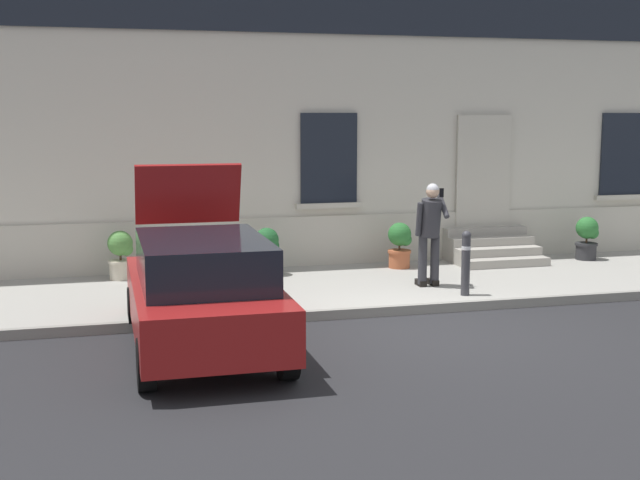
# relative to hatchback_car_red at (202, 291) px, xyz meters

# --- Properties ---
(ground_plane) EXTENTS (80.00, 80.00, 0.00)m
(ground_plane) POSITION_rel_hatchback_car_red_xyz_m (3.14, 0.29, -0.80)
(ground_plane) COLOR #232326
(sidewalk) EXTENTS (24.00, 3.60, 0.15)m
(sidewalk) POSITION_rel_hatchback_car_red_xyz_m (3.14, 3.09, -0.72)
(sidewalk) COLOR #99968E
(sidewalk) RESTS_ON ground
(curb_edge) EXTENTS (24.00, 0.12, 0.15)m
(curb_edge) POSITION_rel_hatchback_car_red_xyz_m (3.14, 1.23, -0.72)
(curb_edge) COLOR gray
(curb_edge) RESTS_ON ground
(building_facade) EXTENTS (24.00, 1.52, 7.50)m
(building_facade) POSITION_rel_hatchback_car_red_xyz_m (3.15, 5.57, 2.93)
(building_facade) COLOR beige
(building_facade) RESTS_ON ground
(entrance_stoop) EXTENTS (1.72, 1.28, 0.64)m
(entrance_stoop) POSITION_rel_hatchback_car_red_xyz_m (6.20, 4.41, -0.41)
(entrance_stoop) COLOR #9E998E
(entrance_stoop) RESTS_ON sidewalk
(hatchback_car_red) EXTENTS (1.80, 4.07, 2.34)m
(hatchback_car_red) POSITION_rel_hatchback_car_red_xyz_m (0.00, 0.00, 0.00)
(hatchback_car_red) COLOR maroon
(hatchback_car_red) RESTS_ON ground
(bollard_near_person) EXTENTS (0.15, 0.15, 1.04)m
(bollard_near_person) POSITION_rel_hatchback_car_red_xyz_m (4.39, 1.64, -0.09)
(bollard_near_person) COLOR #333338
(bollard_near_person) RESTS_ON sidewalk
(bollard_far_left) EXTENTS (0.15, 0.15, 1.04)m
(bollard_far_left) POSITION_rel_hatchback_car_red_xyz_m (0.88, 1.64, -0.09)
(bollard_far_left) COLOR #333338
(bollard_far_left) RESTS_ON sidewalk
(person_on_phone) EXTENTS (0.51, 0.50, 1.75)m
(person_on_phone) POSITION_rel_hatchback_car_red_xyz_m (4.09, 2.43, 0.35)
(person_on_phone) COLOR #2D2D33
(person_on_phone) RESTS_ON sidewalk
(planter_cream) EXTENTS (0.44, 0.44, 0.86)m
(planter_cream) POSITION_rel_hatchback_car_red_xyz_m (-0.91, 4.39, -0.19)
(planter_cream) COLOR beige
(planter_cream) RESTS_ON sidewalk
(planter_olive) EXTENTS (0.44, 0.44, 0.86)m
(planter_olive) POSITION_rel_hatchback_car_red_xyz_m (1.65, 4.12, -0.19)
(planter_olive) COLOR #606B38
(planter_olive) RESTS_ON sidewalk
(planter_terracotta) EXTENTS (0.44, 0.44, 0.86)m
(planter_terracotta) POSITION_rel_hatchback_car_red_xyz_m (4.21, 4.19, -0.19)
(planter_terracotta) COLOR #B25B38
(planter_terracotta) RESTS_ON sidewalk
(planter_charcoal) EXTENTS (0.44, 0.44, 0.86)m
(planter_charcoal) POSITION_rel_hatchback_car_red_xyz_m (8.13, 4.09, -0.19)
(planter_charcoal) COLOR #2D2D30
(planter_charcoal) RESTS_ON sidewalk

